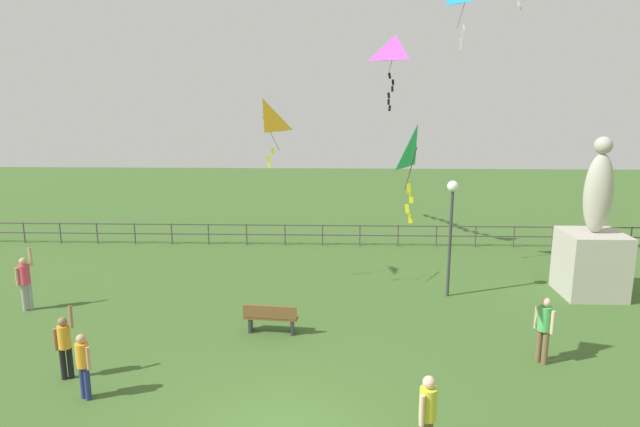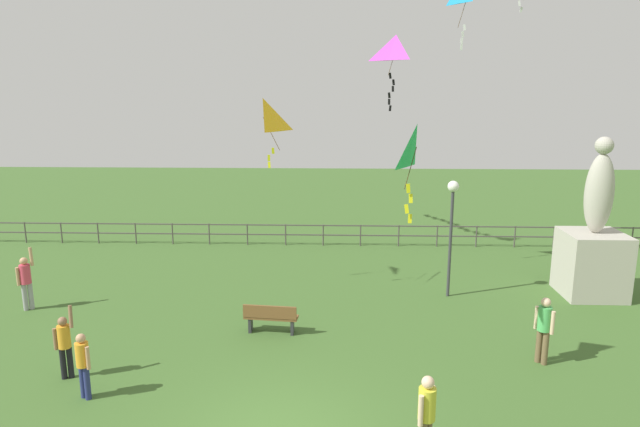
% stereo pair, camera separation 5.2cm
% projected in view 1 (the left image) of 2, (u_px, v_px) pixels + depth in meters
% --- Properties ---
extents(statue_monument, '(1.88, 1.88, 5.25)m').
position_uv_depth(statue_monument, '(592.00, 249.00, 18.09)').
color(statue_monument, '#B2AD9E').
rests_on(statue_monument, ground_plane).
extents(lamppost, '(0.36, 0.36, 3.87)m').
position_uv_depth(lamppost, '(452.00, 212.00, 17.69)').
color(lamppost, '#38383D').
rests_on(lamppost, ground_plane).
extents(park_bench, '(1.53, 0.56, 0.85)m').
position_uv_depth(park_bench, '(271.00, 317.00, 15.34)').
color(park_bench, brown).
rests_on(park_bench, ground_plane).
extents(person_0, '(0.37, 0.42, 1.72)m').
position_uv_depth(person_0, '(544.00, 326.00, 13.52)').
color(person_0, brown).
rests_on(person_0, ground_plane).
extents(person_1, '(0.36, 0.42, 1.70)m').
position_uv_depth(person_1, '(428.00, 413.00, 9.83)').
color(person_1, brown).
rests_on(person_1, ground_plane).
extents(person_2, '(0.49, 0.28, 1.80)m').
position_uv_depth(person_2, '(65.00, 343.00, 12.78)').
color(person_2, black).
rests_on(person_2, ground_plane).
extents(person_3, '(0.49, 0.38, 1.98)m').
position_uv_depth(person_3, '(25.00, 279.00, 16.88)').
color(person_3, '#99999E').
rests_on(person_3, ground_plane).
extents(person_4, '(0.41, 0.28, 1.52)m').
position_uv_depth(person_4, '(83.00, 362.00, 11.93)').
color(person_4, navy).
rests_on(person_4, ground_plane).
extents(kite_0, '(1.10, 1.27, 2.09)m').
position_uv_depth(kite_0, '(263.00, 119.00, 17.27)').
color(kite_0, yellow).
extents(kite_3, '(0.60, 0.82, 2.10)m').
position_uv_depth(kite_3, '(416.00, 151.00, 11.40)').
color(kite_3, '#1EB759').
extents(kite_5, '(1.22, 1.06, 2.52)m').
position_uv_depth(kite_5, '(395.00, 52.00, 18.93)').
color(kite_5, '#B22DB2').
extents(waterfront_railing, '(36.01, 0.06, 0.95)m').
position_uv_depth(waterfront_railing, '(304.00, 231.00, 24.28)').
color(waterfront_railing, '#4C4742').
rests_on(waterfront_railing, ground_plane).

